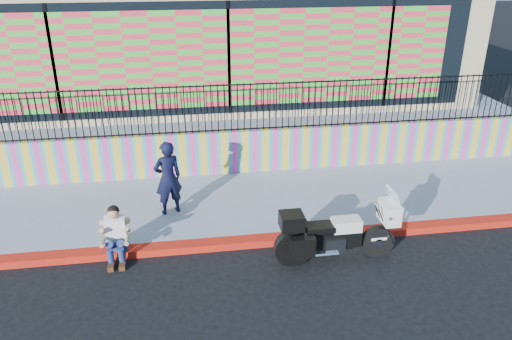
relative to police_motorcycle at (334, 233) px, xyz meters
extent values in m
plane|color=black|center=(-1.41, 0.74, -0.59)|extent=(90.00, 90.00, 0.00)
cube|color=#B00C0E|center=(-1.41, 0.74, -0.51)|extent=(16.00, 0.30, 0.15)
cube|color=gray|center=(-1.41, 2.39, -0.51)|extent=(16.00, 3.00, 0.15)
cube|color=#DF3A9A|center=(-1.41, 3.99, 0.11)|extent=(16.00, 0.20, 1.10)
cube|color=gray|center=(-1.41, 9.09, 0.04)|extent=(16.00, 10.00, 1.25)
cube|color=#CCB088|center=(-1.41, 8.89, 2.66)|extent=(14.00, 8.00, 4.00)
cube|color=black|center=(-1.41, 4.87, 2.26)|extent=(12.60, 0.04, 2.80)
cube|color=#ED3449|center=(-1.41, 4.84, 2.26)|extent=(11.48, 0.02, 2.40)
cylinder|color=black|center=(0.86, 0.00, -0.27)|extent=(0.63, 0.13, 0.63)
cylinder|color=black|center=(-0.77, 0.00, -0.27)|extent=(0.63, 0.13, 0.63)
cube|color=black|center=(0.04, 0.00, -0.11)|extent=(0.91, 0.27, 0.33)
cube|color=silver|center=(0.00, 0.00, -0.21)|extent=(0.38, 0.33, 0.29)
cube|color=silver|center=(0.22, 0.00, 0.16)|extent=(0.53, 0.31, 0.23)
cube|color=black|center=(-0.29, 0.00, 0.14)|extent=(0.53, 0.33, 0.11)
cube|color=silver|center=(1.03, 0.00, 0.35)|extent=(0.29, 0.50, 0.40)
cube|color=silver|center=(1.07, 0.00, 0.66)|extent=(0.18, 0.44, 0.32)
cube|color=black|center=(-0.82, 0.00, 0.32)|extent=(0.42, 0.40, 0.29)
cube|color=black|center=(-0.67, -0.29, -0.06)|extent=(0.46, 0.17, 0.38)
cube|color=black|center=(-0.67, 0.29, -0.06)|extent=(0.46, 0.17, 0.38)
cube|color=silver|center=(0.86, 0.00, -0.18)|extent=(0.31, 0.15, 0.06)
imported|color=black|center=(-3.03, 2.07, 0.38)|extent=(0.69, 0.57, 1.63)
cube|color=navy|center=(-4.01, 0.78, -0.35)|extent=(0.36, 0.28, 0.18)
cube|color=white|center=(-4.01, 0.74, 0.00)|extent=(0.38, 0.27, 0.54)
sphere|color=tan|center=(-4.01, 0.70, 0.36)|extent=(0.21, 0.21, 0.21)
cube|color=#472814|center=(-4.11, 0.34, -0.54)|extent=(0.11, 0.26, 0.10)
cube|color=#472814|center=(-3.91, 0.34, -0.54)|extent=(0.11, 0.26, 0.10)
camera|label=1|loc=(-2.63, -7.62, 4.81)|focal=35.00mm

